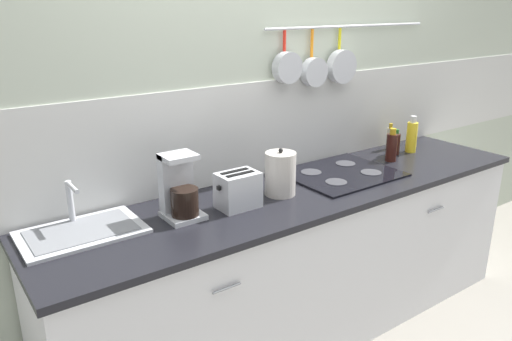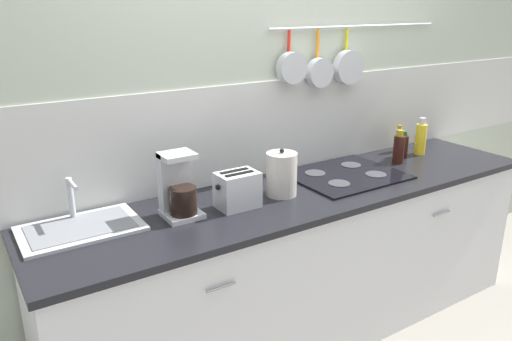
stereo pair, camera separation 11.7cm
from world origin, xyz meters
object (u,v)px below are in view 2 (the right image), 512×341
(kettle, at_px, (281,174))
(bottle_hot_sauce, at_px, (421,138))
(coffee_maker, at_px, (179,190))
(bottle_sesame_oil, at_px, (398,140))
(toaster, at_px, (237,190))
(bottle_dish_soap, at_px, (403,145))
(bottle_olive_oil, at_px, (399,149))
(bottle_cooking_wine, at_px, (400,147))

(kettle, xyz_separation_m, bottle_hot_sauce, (1.21, 0.11, -0.01))
(coffee_maker, relative_size, bottle_sesame_oil, 1.70)
(toaster, distance_m, kettle, 0.28)
(coffee_maker, xyz_separation_m, bottle_dish_soap, (1.64, 0.09, -0.05))
(bottle_olive_oil, height_order, bottle_hot_sauce, bottle_hot_sauce)
(bottle_hot_sauce, bearing_deg, bottle_sesame_oil, 119.37)
(bottle_cooking_wine, bearing_deg, bottle_sesame_oil, 44.91)
(bottle_cooking_wine, bearing_deg, coffee_maker, -177.98)
(bottle_dish_soap, bearing_deg, bottle_cooking_wine, -155.77)
(coffee_maker, relative_size, bottle_dish_soap, 1.83)
(kettle, relative_size, bottle_olive_oil, 1.19)
(bottle_dish_soap, height_order, bottle_sesame_oil, bottle_sesame_oil)
(bottle_olive_oil, relative_size, bottle_cooking_wine, 1.17)
(kettle, height_order, bottle_sesame_oil, kettle)
(bottle_cooking_wine, relative_size, bottle_hot_sauce, 0.74)
(bottle_dish_soap, distance_m, bottle_hot_sauce, 0.14)
(bottle_olive_oil, bearing_deg, bottle_dish_soap, 30.97)
(bottle_dish_soap, xyz_separation_m, bottle_sesame_oil, (0.07, 0.10, 0.01))
(coffee_maker, bearing_deg, bottle_cooking_wine, 2.02)
(coffee_maker, xyz_separation_m, bottle_hot_sauce, (1.77, 0.06, -0.02))
(coffee_maker, xyz_separation_m, bottle_cooking_wine, (1.57, 0.06, -0.05))
(kettle, distance_m, bottle_hot_sauce, 1.22)
(bottle_cooking_wine, bearing_deg, bottle_olive_oil, -143.43)
(bottle_hot_sauce, bearing_deg, bottle_cooking_wine, -178.12)
(toaster, xyz_separation_m, bottle_olive_oil, (1.22, 0.06, 0.00))
(coffee_maker, distance_m, toaster, 0.29)
(bottle_olive_oil, relative_size, bottle_dish_soap, 1.26)
(coffee_maker, xyz_separation_m, toaster, (0.28, -0.06, -0.04))
(coffee_maker, xyz_separation_m, bottle_olive_oil, (1.50, 0.00, -0.03))
(coffee_maker, distance_m, bottle_dish_soap, 1.64)
(toaster, relative_size, bottle_dish_soap, 1.29)
(bottle_olive_oil, distance_m, bottle_cooking_wine, 0.09)
(coffee_maker, relative_size, bottle_hot_sauce, 1.25)
(bottle_cooking_wine, bearing_deg, kettle, -174.28)
(toaster, bearing_deg, kettle, 2.91)
(bottle_olive_oil, bearing_deg, toaster, -177.05)
(toaster, distance_m, bottle_olive_oil, 1.22)
(kettle, bearing_deg, bottle_dish_soap, 6.95)
(bottle_sesame_oil, xyz_separation_m, bottle_hot_sauce, (0.07, -0.13, 0.03))
(bottle_cooking_wine, bearing_deg, bottle_dish_soap, 24.23)
(bottle_hot_sauce, bearing_deg, coffee_maker, -177.99)
(bottle_olive_oil, bearing_deg, coffee_maker, -179.89)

